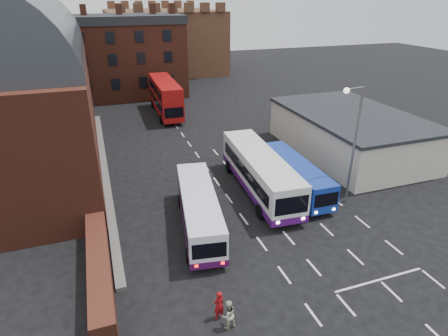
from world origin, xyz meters
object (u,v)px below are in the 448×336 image
object	(u,v)px
pedestrian_beige	(228,315)
bus_white_inbound	(260,170)
pedestrian_red	(219,305)
street_lamp	(353,136)
bus_white_outbound	(199,208)
bus_blue	(295,174)
bus_red_double	(165,97)

from	to	relation	value
pedestrian_beige	bus_white_inbound	bearing A→B (deg)	-130.89
pedestrian_red	pedestrian_beige	bearing A→B (deg)	89.95
street_lamp	pedestrian_red	size ratio (longest dim) A/B	5.51
bus_white_inbound	bus_white_outbound	bearing A→B (deg)	33.21
bus_white_outbound	bus_blue	size ratio (longest dim) A/B	1.07
bus_white_outbound	pedestrian_beige	xyz separation A→B (m)	(-1.06, -8.90, -0.80)
bus_blue	bus_white_inbound	bearing A→B (deg)	-13.48
bus_white_outbound	street_lamp	distance (m)	12.32
bus_white_inbound	pedestrian_beige	distance (m)	14.39
bus_red_double	street_lamp	xyz separation A→B (m)	(8.45, -28.22, 3.15)
bus_blue	pedestrian_beige	xyz separation A→B (m)	(-10.07, -11.64, -0.72)
street_lamp	bus_red_double	bearing A→B (deg)	106.66
bus_blue	bus_red_double	bearing A→B (deg)	-75.59
bus_white_outbound	street_lamp	world-z (taller)	street_lamp
street_lamp	pedestrian_beige	size ratio (longest dim) A/B	5.73
bus_red_double	street_lamp	bearing A→B (deg)	108.01
pedestrian_red	pedestrian_beige	size ratio (longest dim) A/B	1.04
bus_white_outbound	bus_red_double	distance (m)	27.99
street_lamp	pedestrian_red	world-z (taller)	street_lamp
bus_white_inbound	street_lamp	size ratio (longest dim) A/B	1.32
street_lamp	pedestrian_red	xyz separation A→B (m)	(-12.94, -7.76, -4.78)
pedestrian_beige	pedestrian_red	bearing A→B (deg)	-81.99
bus_white_inbound	bus_red_double	bearing A→B (deg)	-79.43
street_lamp	pedestrian_beige	distance (m)	16.00
bus_blue	bus_red_double	size ratio (longest dim) A/B	0.82
bus_white_outbound	street_lamp	bearing A→B (deg)	6.91
pedestrian_beige	bus_white_outbound	bearing A→B (deg)	-107.49
bus_white_inbound	street_lamp	world-z (taller)	street_lamp
bus_blue	bus_red_double	distance (m)	25.73
bus_white_inbound	bus_blue	world-z (taller)	bus_white_inbound
bus_red_double	pedestrian_beige	xyz separation A→B (m)	(-4.25, -36.69, -1.66)
pedestrian_beige	street_lamp	bearing A→B (deg)	-156.99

